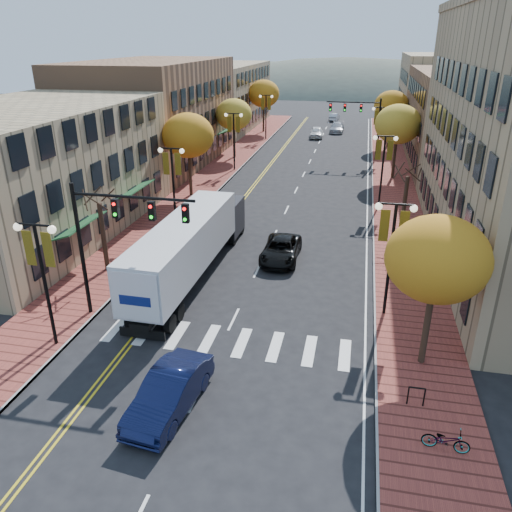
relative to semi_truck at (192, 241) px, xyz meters
The scene contains 32 objects.
ground 9.45m from the semi_truck, 66.83° to the right, with size 200.00×200.00×0.00m, color black.
sidewalk_left 24.75m from the semi_truck, 102.62° to the left, with size 4.00×85.00×0.15m, color brown.
sidewalk_right 27.25m from the semi_truck, 62.33° to the left, with size 4.00×85.00×0.15m, color brown.
building_left_near 14.32m from the semi_truck, 161.21° to the left, with size 12.00×22.00×9.00m, color #9E8966.
building_left_mid 30.81m from the semi_truck, 115.91° to the left, with size 12.00×24.00×11.00m, color brown.
building_left_far 54.29m from the semi_truck, 104.29° to the left, with size 12.00×26.00×9.50m, color #9E8966.
building_right_mid 40.28m from the semi_truck, 56.61° to the left, with size 15.00×24.00×10.00m, color brown.
building_right_far 59.88m from the semi_truck, 68.30° to the left, with size 15.00×20.00×11.00m, color #9E8966.
tree_left_a 5.40m from the semi_truck, behind, with size 0.28×0.28×4.20m.
tree_left_b 16.77m from the semi_truck, 109.10° to the left, with size 4.48×4.48×7.21m.
tree_left_c 32.14m from the semi_truck, 99.69° to the left, with size 4.16×4.16×6.69m.
tree_left_d 49.96m from the semi_truck, 96.20° to the left, with size 4.61×4.61×7.42m.
tree_right_a 14.44m from the semi_truck, 27.06° to the right, with size 4.16×4.16×6.69m.
tree_right_b 15.82m from the semi_truck, 37.15° to the left, with size 0.28×0.28×4.20m.
tree_right_c 28.68m from the semi_truck, 63.73° to the left, with size 4.48×4.48×7.21m.
tree_right_d 43.53m from the semi_truck, 73.12° to the left, with size 4.35×4.35×7.00m.
lamp_left_a 9.52m from the semi_truck, 114.71° to the right, with size 1.96×0.36×6.05m.
lamp_left_b 8.74m from the semi_truck, 117.22° to the left, with size 1.96×0.36×6.05m.
lamp_left_c 25.93m from the semi_truck, 98.65° to the left, with size 1.96×0.36×6.05m.
lamp_left_d 43.78m from the semi_truck, 95.10° to the left, with size 1.96×0.36×6.05m.
lamp_right_a 11.56m from the semi_truck, 12.40° to the right, with size 1.96×0.36×6.05m.
lamp_right_b 19.23m from the semi_truck, 54.46° to the left, with size 1.96×0.36×6.05m.
lamp_right_c 35.41m from the semi_truck, 71.68° to the left, with size 1.96×0.36×6.05m.
traffic_mast_near 6.35m from the semi_truck, 108.89° to the right, with size 6.10×0.35×7.00m.
traffic_mast_far 34.87m from the semi_truck, 74.84° to the left, with size 6.10×0.34×7.00m.
semi_truck is the anchor object (origin of this frame).
navy_sedan 11.88m from the semi_truck, 75.91° to the right, with size 1.69×4.83×1.59m, color #0C1233.
black_suv 6.09m from the semi_truck, 35.97° to the left, with size 2.27×4.92×1.37m, color black.
car_far_white 46.96m from the semi_truck, 86.50° to the left, with size 1.77×4.40×1.50m, color silver.
car_far_silver 52.23m from the semi_truck, 83.98° to the left, with size 1.99×4.89×1.42m, color #A2A2A9.
car_far_oncoming 63.56m from the semi_truck, 86.08° to the left, with size 1.34×3.85×1.27m, color #A9AAB1.
bicycle 17.46m from the semi_truck, 41.94° to the right, with size 0.56×1.60×0.84m, color gray.
Camera 1 is at (5.63, -17.29, 13.19)m, focal length 35.00 mm.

